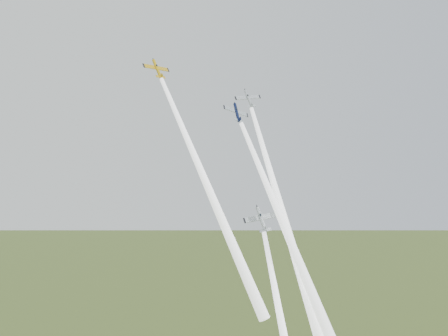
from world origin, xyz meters
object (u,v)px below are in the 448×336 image
(plane_navy, at_px, (237,112))
(plane_silver_low, at_px, (261,219))
(plane_silver_right, at_px, (248,98))
(plane_yellow, at_px, (157,69))

(plane_navy, relative_size, plane_silver_low, 0.90)
(plane_silver_right, bearing_deg, plane_yellow, 165.28)
(plane_navy, distance_m, plane_silver_low, 25.19)
(plane_navy, bearing_deg, plane_yellow, 127.86)
(plane_yellow, xyz_separation_m, plane_silver_right, (21.35, -4.53, -6.70))
(plane_silver_right, bearing_deg, plane_silver_low, -103.65)
(plane_navy, distance_m, plane_silver_right, 10.18)
(plane_yellow, bearing_deg, plane_silver_low, -72.01)
(plane_yellow, relative_size, plane_navy, 1.07)
(plane_navy, bearing_deg, plane_silver_low, -90.42)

